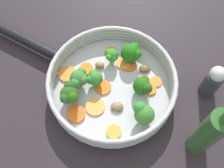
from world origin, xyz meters
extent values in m
plane|color=black|center=(0.00, 0.00, 0.00)|extent=(4.00, 4.00, 0.00)
cylinder|color=#B2B5B7|center=(0.00, 0.00, 0.01)|extent=(0.30, 0.30, 0.01)
torus|color=#AEB0B1|center=(0.00, 0.00, 0.02)|extent=(0.31, 0.31, 0.01)
torus|color=#AEB0B1|center=(0.00, 0.00, 0.03)|extent=(0.31, 0.31, 0.01)
torus|color=#AEB0B1|center=(0.00, 0.00, 0.04)|extent=(0.31, 0.31, 0.01)
torus|color=#AEB0B1|center=(0.00, 0.00, 0.05)|extent=(0.31, 0.31, 0.01)
cylinder|color=black|center=(-0.16, -0.21, 0.03)|extent=(0.16, 0.20, 0.03)
sphere|color=#B4B2B9|center=(-0.11, -0.09, 0.02)|extent=(0.01, 0.01, 0.01)
sphere|color=#ADB4BB|center=(-0.05, -0.13, 0.02)|extent=(0.01, 0.01, 0.01)
cylinder|color=#F49B3F|center=(0.05, -0.05, 0.01)|extent=(0.05, 0.05, 0.00)
cylinder|color=orange|center=(0.00, 0.08, 0.01)|extent=(0.06, 0.06, 0.00)
cylinder|color=orange|center=(0.02, 0.09, 0.01)|extent=(0.04, 0.04, 0.01)
cylinder|color=orange|center=(0.06, -0.09, 0.01)|extent=(0.06, 0.06, 0.01)
cylinder|color=orange|center=(0.00, -0.02, 0.01)|extent=(0.05, 0.05, 0.00)
cylinder|color=orange|center=(-0.06, 0.04, 0.01)|extent=(0.05, 0.05, 0.01)
cylinder|color=orange|center=(-0.05, -0.11, 0.01)|extent=(0.06, 0.06, 0.01)
cylinder|color=orange|center=(-0.10, 0.01, 0.01)|extent=(0.04, 0.04, 0.00)
cylinder|color=orange|center=(0.00, 0.11, 0.01)|extent=(0.03, 0.03, 0.00)
cylinder|color=#F89735|center=(0.11, -0.01, 0.01)|extent=(0.04, 0.04, 0.01)
cylinder|color=orange|center=(-0.06, 0.05, 0.01)|extent=(0.06, 0.06, 0.01)
cylinder|color=orange|center=(-0.06, -0.06, 0.01)|extent=(0.05, 0.05, 0.01)
cylinder|color=#7A9554|center=(-0.02, -0.08, 0.02)|extent=(0.02, 0.02, 0.02)
sphere|color=#357431|center=(-0.02, -0.08, 0.04)|extent=(0.04, 0.04, 0.04)
sphere|color=#3D6C2B|center=(-0.01, -0.07, 0.05)|extent=(0.02, 0.02, 0.02)
sphere|color=#2E6B35|center=(0.00, -0.09, 0.05)|extent=(0.02, 0.02, 0.02)
sphere|color=#36792A|center=(-0.03, -0.07, 0.05)|extent=(0.02, 0.02, 0.02)
cylinder|color=#83A367|center=(-0.07, 0.01, 0.02)|extent=(0.01, 0.01, 0.02)
sphere|color=#2E8327|center=(-0.07, 0.01, 0.04)|extent=(0.03, 0.03, 0.03)
sphere|color=#368620|center=(-0.08, 0.00, 0.04)|extent=(0.02, 0.02, 0.02)
sphere|color=#38871D|center=(-0.06, 0.00, 0.05)|extent=(0.02, 0.02, 0.02)
sphere|color=#30832B|center=(-0.06, 0.01, 0.04)|extent=(0.02, 0.02, 0.02)
cylinder|color=#64974D|center=(-0.07, 0.05, 0.02)|extent=(0.01, 0.01, 0.02)
sphere|color=#1A6314|center=(-0.07, 0.05, 0.04)|extent=(0.05, 0.05, 0.05)
sphere|color=#1F5F19|center=(-0.09, 0.07, 0.04)|extent=(0.03, 0.03, 0.03)
sphere|color=#216C10|center=(-0.07, 0.07, 0.05)|extent=(0.02, 0.02, 0.02)
cylinder|color=#6F9E5F|center=(-0.01, -0.04, 0.02)|extent=(0.01, 0.01, 0.02)
sphere|color=#307929|center=(-0.01, -0.04, 0.04)|extent=(0.04, 0.04, 0.04)
sphere|color=#277829|center=(-0.01, -0.05, 0.04)|extent=(0.02, 0.02, 0.02)
sphere|color=#308331|center=(-0.02, -0.04, 0.04)|extent=(0.02, 0.02, 0.02)
cylinder|color=#8EB36C|center=(0.09, 0.06, 0.02)|extent=(0.01, 0.01, 0.02)
sphere|color=#367728|center=(0.09, 0.06, 0.04)|extent=(0.05, 0.05, 0.05)
sphere|color=#2E8030|center=(0.08, 0.05, 0.05)|extent=(0.03, 0.03, 0.03)
sphere|color=#396F24|center=(0.08, 0.06, 0.05)|extent=(0.02, 0.02, 0.02)
cylinder|color=#7AAE69|center=(0.02, -0.10, 0.02)|extent=(0.01, 0.01, 0.02)
sphere|color=#255116|center=(0.02, -0.10, 0.04)|extent=(0.04, 0.04, 0.04)
sphere|color=#26570D|center=(0.04, -0.09, 0.05)|extent=(0.03, 0.03, 0.03)
sphere|color=#1F4916|center=(0.01, -0.10, 0.05)|extent=(0.03, 0.03, 0.03)
sphere|color=#235220|center=(0.04, -0.11, 0.05)|extent=(0.03, 0.03, 0.03)
cylinder|color=#8BB55E|center=(0.02, 0.07, 0.02)|extent=(0.01, 0.01, 0.01)
sphere|color=#1F5914|center=(0.02, 0.07, 0.04)|extent=(0.04, 0.04, 0.04)
sphere|color=#225014|center=(0.03, 0.08, 0.04)|extent=(0.03, 0.03, 0.03)
sphere|color=#1B580A|center=(0.01, 0.08, 0.04)|extent=(0.02, 0.02, 0.02)
ellipsoid|color=brown|center=(-0.04, 0.09, 0.02)|extent=(0.02, 0.03, 0.01)
ellipsoid|color=brown|center=(0.06, 0.01, 0.02)|extent=(0.03, 0.03, 0.01)
ellipsoid|color=olive|center=(-0.06, -0.02, 0.02)|extent=(0.02, 0.03, 0.01)
cylinder|color=#333338|center=(0.03, 0.23, 0.04)|extent=(0.04, 0.04, 0.07)
sphere|color=silver|center=(0.03, 0.23, 0.08)|extent=(0.04, 0.04, 0.04)
cylinder|color=#2D5B28|center=(0.16, 0.17, 0.09)|extent=(0.05, 0.05, 0.17)
camera|label=1|loc=(0.28, -0.03, 0.59)|focal=42.00mm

